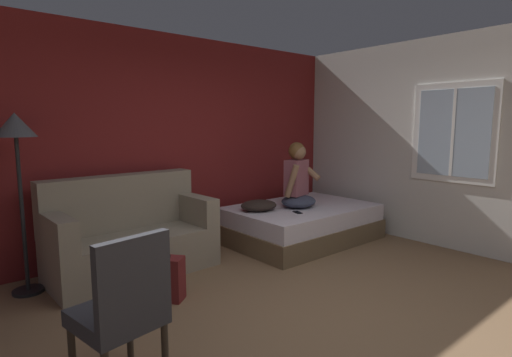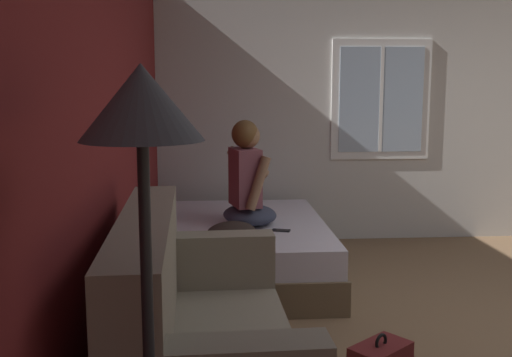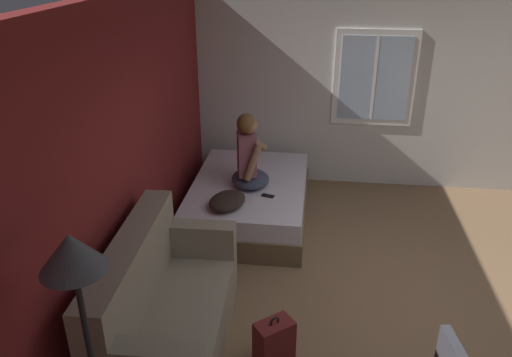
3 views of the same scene
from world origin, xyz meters
name	(u,v)px [view 2 (image 2 of 3)]	position (x,y,z in m)	size (l,w,h in m)	color
wall_back_accent	(96,137)	(0.00, 2.80, 1.35)	(10.50, 0.16, 2.70)	maroon
wall_side_with_window	(415,112)	(2.83, 0.01, 1.35)	(0.19, 6.84, 2.70)	silver
bed	(247,249)	(1.57, 1.87, 0.24)	(2.01, 1.37, 0.48)	brown
couch	(195,348)	(-0.70, 2.24, 0.39)	(1.73, 0.88, 1.04)	gray
person_seated	(248,182)	(1.49, 1.86, 0.84)	(0.61, 0.55, 0.88)	#383D51
throw_pillow	(231,233)	(0.93, 2.02, 0.55)	(0.48, 0.36, 0.14)	#2D231E
cell_phone	(281,230)	(1.23, 1.61, 0.48)	(0.07, 0.14, 0.01)	black
floor_lamp	(143,158)	(-1.69, 2.35, 1.43)	(0.36, 0.36, 1.70)	black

